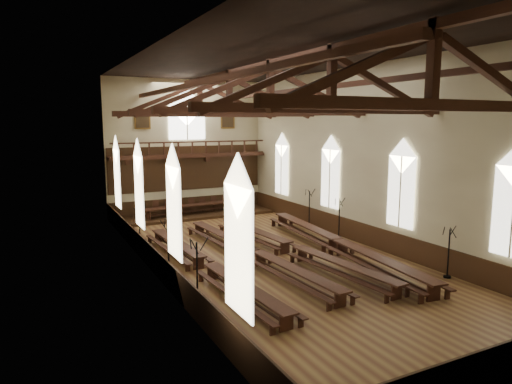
% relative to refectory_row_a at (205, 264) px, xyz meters
% --- Properties ---
extents(ground, '(26.00, 26.00, 0.00)m').
position_rel_refectory_row_a_xyz_m(ground, '(3.93, 1.08, -0.50)').
color(ground, brown).
rests_on(ground, ground).
extents(room_walls, '(26.00, 26.00, 26.00)m').
position_rel_refectory_row_a_xyz_m(room_walls, '(3.93, 1.08, 5.96)').
color(room_walls, beige).
rests_on(room_walls, ground).
extents(wainscot_band, '(12.00, 26.00, 1.20)m').
position_rel_refectory_row_a_xyz_m(wainscot_band, '(3.93, 1.08, 0.10)').
color(wainscot_band, '#371F10').
rests_on(wainscot_band, ground).
extents(side_windows, '(11.85, 19.80, 4.50)m').
position_rel_refectory_row_a_xyz_m(side_windows, '(3.93, 1.08, 3.24)').
color(side_windows, white).
rests_on(side_windows, room_walls).
extents(end_window, '(2.80, 0.12, 3.80)m').
position_rel_refectory_row_a_xyz_m(end_window, '(3.93, 13.98, 6.72)').
color(end_window, white).
rests_on(end_window, room_walls).
extents(minstrels_gallery, '(11.80, 1.24, 3.70)m').
position_rel_refectory_row_a_xyz_m(minstrels_gallery, '(3.93, 13.74, 3.41)').
color(minstrels_gallery, '#391B12').
rests_on(minstrels_gallery, room_walls).
extents(portraits, '(7.75, 0.09, 1.45)m').
position_rel_refectory_row_a_xyz_m(portraits, '(3.93, 13.98, 6.60)').
color(portraits, brown).
rests_on(portraits, room_walls).
extents(roof_trusses, '(11.70, 25.70, 2.80)m').
position_rel_refectory_row_a_xyz_m(roof_trusses, '(3.93, 1.08, 7.72)').
color(roof_trusses, '#391B12').
rests_on(roof_trusses, room_walls).
extents(refectory_row_a, '(1.75, 13.86, 0.69)m').
position_rel_refectory_row_a_xyz_m(refectory_row_a, '(0.00, 0.00, 0.00)').
color(refectory_row_a, '#391B12').
rests_on(refectory_row_a, ground).
extents(refectory_row_b, '(1.79, 13.95, 0.69)m').
position_rel_refectory_row_a_xyz_m(refectory_row_b, '(2.77, 0.77, 0.01)').
color(refectory_row_b, '#391B12').
rests_on(refectory_row_b, ground).
extents(refectory_row_c, '(2.05, 14.12, 0.71)m').
position_rel_refectory_row_a_xyz_m(refectory_row_c, '(4.95, 0.45, 0.02)').
color(refectory_row_c, '#391B12').
rests_on(refectory_row_c, ground).
extents(refectory_row_d, '(2.29, 14.84, 0.78)m').
position_rel_refectory_row_a_xyz_m(refectory_row_d, '(7.51, 0.01, 0.07)').
color(refectory_row_d, '#391B12').
rests_on(refectory_row_d, ground).
extents(dais, '(11.40, 2.87, 0.19)m').
position_rel_refectory_row_a_xyz_m(dais, '(3.95, 12.48, -0.40)').
color(dais, '#371F10').
rests_on(dais, ground).
extents(high_table, '(7.80, 1.63, 0.73)m').
position_rel_refectory_row_a_xyz_m(high_table, '(3.95, 12.48, 0.31)').
color(high_table, '#391B12').
rests_on(high_table, dais).
extents(high_chairs, '(5.92, 0.53, 1.07)m').
position_rel_refectory_row_a_xyz_m(high_chairs, '(3.95, 13.24, 0.28)').
color(high_chairs, '#391B12').
rests_on(high_chairs, dais).
extents(candelabrum_left_near, '(0.73, 0.83, 2.70)m').
position_rel_refectory_row_a_xyz_m(candelabrum_left_near, '(-1.62, -3.49, 0.32)').
color(candelabrum_left_near, black).
rests_on(candelabrum_left_near, ground).
extents(candelabrum_left_mid, '(0.81, 0.78, 2.70)m').
position_rel_refectory_row_a_xyz_m(candelabrum_left_mid, '(-1.62, 0.26, 0.32)').
color(candelabrum_left_mid, black).
rests_on(candelabrum_left_mid, ground).
extents(candelabrum_left_far, '(0.70, 0.65, 2.29)m').
position_rel_refectory_row_a_xyz_m(candelabrum_left_far, '(-1.62, 5.89, 0.20)').
color(candelabrum_left_far, black).
rests_on(candelabrum_left_far, ground).
extents(candelabrum_right_near, '(0.68, 0.71, 2.35)m').
position_rel_refectory_row_a_xyz_m(candelabrum_right_near, '(9.48, -5.32, 0.21)').
color(candelabrum_right_near, black).
rests_on(candelabrum_right_near, ground).
extents(candelabrum_right_mid, '(0.69, 0.74, 2.42)m').
position_rel_refectory_row_a_xyz_m(candelabrum_right_mid, '(9.48, 2.59, 0.24)').
color(candelabrum_right_mid, black).
rests_on(candelabrum_right_mid, ground).
extents(candelabrum_right_far, '(0.68, 0.78, 2.55)m').
position_rel_refectory_row_a_xyz_m(candelabrum_right_far, '(9.48, 5.81, 0.28)').
color(candelabrum_right_far, black).
rests_on(candelabrum_right_far, ground).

